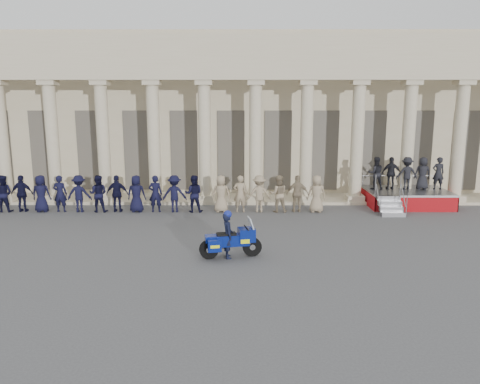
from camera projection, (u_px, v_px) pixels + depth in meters
name	position (u px, v px, depth m)	size (l,w,h in m)	color
ground	(225.00, 252.00, 16.68)	(90.00, 90.00, 0.00)	#48484B
building	(233.00, 112.00, 30.27)	(40.00, 12.50, 9.00)	#BEAF8F
officer_rank	(111.00, 194.00, 22.47)	(20.56, 0.68, 1.79)	black
reviewing_stand	(404.00, 180.00, 23.74)	(4.04, 3.92, 2.48)	gray
motorcycle	(231.00, 240.00, 15.99)	(2.15, 1.04, 1.39)	black
rider	(228.00, 234.00, 15.92)	(0.48, 0.64, 1.67)	black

